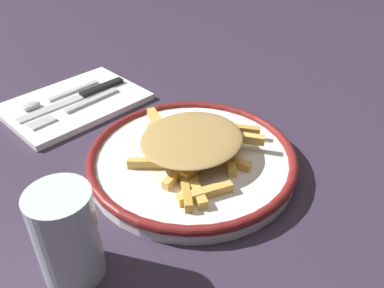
{
  "coord_description": "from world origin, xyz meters",
  "views": [
    {
      "loc": [
        -0.33,
        0.3,
        0.36
      ],
      "look_at": [
        0.0,
        0.0,
        0.04
      ],
      "focal_mm": 37.28,
      "sensor_mm": 36.0,
      "label": 1
    }
  ],
  "objects_px": {
    "plate": "(192,159)",
    "knife": "(83,95)",
    "fries_heap": "(193,143)",
    "napkin": "(74,103)",
    "spoon": "(49,100)",
    "fork": "(76,107)",
    "water_glass": "(67,236)"
  },
  "relations": [
    {
      "from": "plate",
      "to": "knife",
      "type": "xyz_separation_m",
      "value": [
        0.27,
        0.02,
        0.0
      ]
    },
    {
      "from": "fries_heap",
      "to": "knife",
      "type": "height_order",
      "value": "fries_heap"
    },
    {
      "from": "napkin",
      "to": "spoon",
      "type": "relative_size",
      "value": 1.54
    },
    {
      "from": "fries_heap",
      "to": "spoon",
      "type": "distance_m",
      "value": 0.31
    },
    {
      "from": "fork",
      "to": "water_glass",
      "type": "height_order",
      "value": "water_glass"
    },
    {
      "from": "fork",
      "to": "water_glass",
      "type": "bearing_deg",
      "value": 150.55
    },
    {
      "from": "fork",
      "to": "water_glass",
      "type": "relative_size",
      "value": 1.62
    },
    {
      "from": "spoon",
      "to": "water_glass",
      "type": "xyz_separation_m",
      "value": [
        -0.35,
        0.14,
        0.04
      ]
    },
    {
      "from": "napkin",
      "to": "knife",
      "type": "height_order",
      "value": "knife"
    },
    {
      "from": "water_glass",
      "to": "fork",
      "type": "bearing_deg",
      "value": -29.45
    },
    {
      "from": "fork",
      "to": "spoon",
      "type": "distance_m",
      "value": 0.06
    },
    {
      "from": "napkin",
      "to": "spoon",
      "type": "height_order",
      "value": "spoon"
    },
    {
      "from": "plate",
      "to": "fries_heap",
      "type": "relative_size",
      "value": 1.47
    },
    {
      "from": "fries_heap",
      "to": "water_glass",
      "type": "relative_size",
      "value": 1.85
    },
    {
      "from": "fork",
      "to": "knife",
      "type": "distance_m",
      "value": 0.04
    },
    {
      "from": "napkin",
      "to": "plate",
      "type": "bearing_deg",
      "value": -172.36
    },
    {
      "from": "spoon",
      "to": "water_glass",
      "type": "relative_size",
      "value": 1.4
    },
    {
      "from": "plate",
      "to": "fries_heap",
      "type": "height_order",
      "value": "fries_heap"
    },
    {
      "from": "fork",
      "to": "water_glass",
      "type": "xyz_separation_m",
      "value": [
        -0.29,
        0.16,
        0.04
      ]
    },
    {
      "from": "fries_heap",
      "to": "water_glass",
      "type": "distance_m",
      "value": 0.22
    },
    {
      "from": "fries_heap",
      "to": "napkin",
      "type": "distance_m",
      "value": 0.28
    },
    {
      "from": "napkin",
      "to": "water_glass",
      "type": "relative_size",
      "value": 2.14
    },
    {
      "from": "plate",
      "to": "knife",
      "type": "height_order",
      "value": "plate"
    },
    {
      "from": "knife",
      "to": "water_glass",
      "type": "height_order",
      "value": "water_glass"
    },
    {
      "from": "fries_heap",
      "to": "fork",
      "type": "distance_m",
      "value": 0.25
    },
    {
      "from": "napkin",
      "to": "fork",
      "type": "bearing_deg",
      "value": 157.3
    },
    {
      "from": "fork",
      "to": "fries_heap",
      "type": "bearing_deg",
      "value": -168.2
    },
    {
      "from": "napkin",
      "to": "water_glass",
      "type": "xyz_separation_m",
      "value": [
        -0.32,
        0.18,
        0.05
      ]
    },
    {
      "from": "fork",
      "to": "knife",
      "type": "relative_size",
      "value": 0.84
    },
    {
      "from": "water_glass",
      "to": "knife",
      "type": "bearing_deg",
      "value": -31.34
    },
    {
      "from": "napkin",
      "to": "fork",
      "type": "distance_m",
      "value": 0.03
    },
    {
      "from": "water_glass",
      "to": "fries_heap",
      "type": "bearing_deg",
      "value": -77.26
    }
  ]
}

